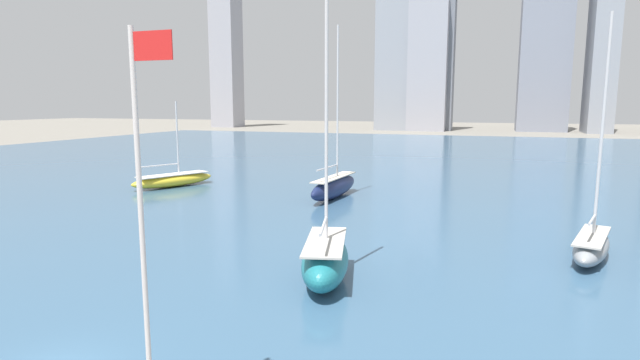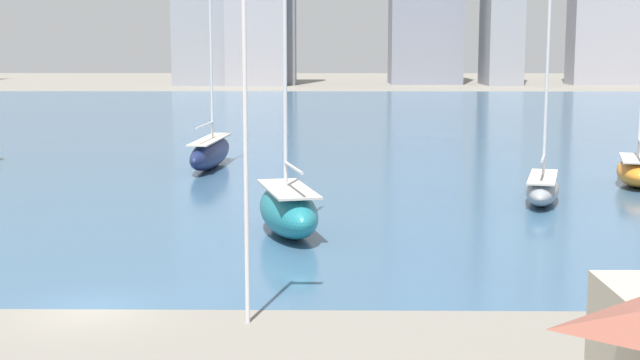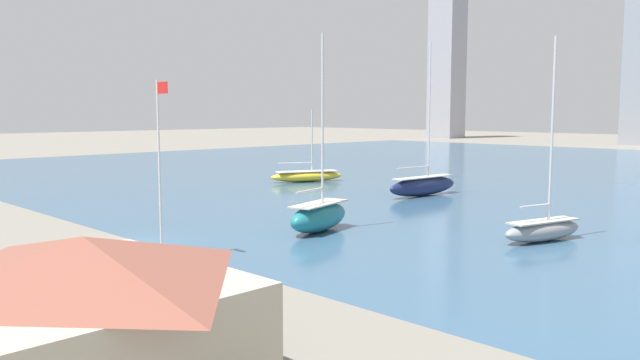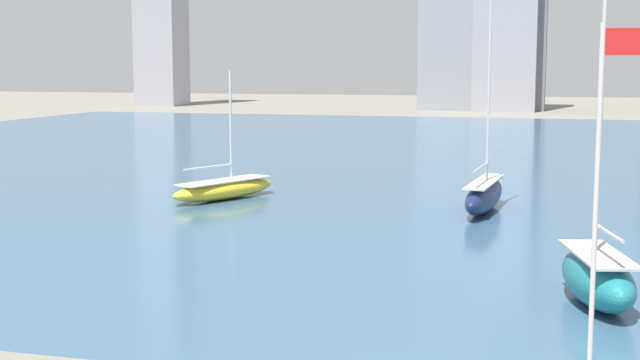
% 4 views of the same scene
% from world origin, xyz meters
% --- Properties ---
extents(harbor_water, '(180.00, 140.00, 0.00)m').
position_xyz_m(harbor_water, '(0.00, 70.00, 0.00)').
color(harbor_water, '#385B7A').
rests_on(harbor_water, ground_plane).
extents(flag_pole, '(1.24, 0.14, 10.99)m').
position_xyz_m(flag_pole, '(5.33, -1.36, 5.98)').
color(flag_pole, silver).
rests_on(flag_pole, ground_plane).
extents(sailboat_yellow, '(6.22, 9.89, 9.41)m').
position_xyz_m(sailboat_yellow, '(-19.68, 34.74, 0.78)').
color(sailboat_yellow, yellow).
rests_on(sailboat_yellow, harbor_water).
extents(sailboat_navy, '(2.56, 10.48, 16.54)m').
position_xyz_m(sailboat_navy, '(-0.72, 34.25, 1.17)').
color(sailboat_navy, '#19234C').
rests_on(sailboat_navy, harbor_water).
extents(sailboat_teal, '(3.99, 7.36, 14.90)m').
position_xyz_m(sailboat_teal, '(5.89, 11.76, 1.21)').
color(sailboat_teal, '#1E757F').
rests_on(sailboat_teal, harbor_water).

